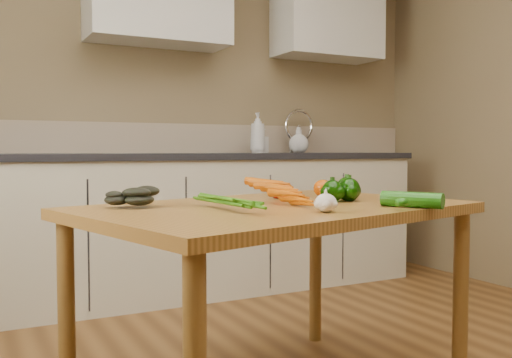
{
  "coord_description": "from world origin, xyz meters",
  "views": [
    {
      "loc": [
        -1.24,
        -1.23,
        0.93
      ],
      "look_at": [
        -0.19,
        0.79,
        0.81
      ],
      "focal_mm": 40.0,
      "sensor_mm": 36.0,
      "label": 1
    }
  ],
  "objects": [
    {
      "name": "room",
      "position": [
        0.0,
        0.17,
        1.25
      ],
      "size": [
        4.04,
        5.04,
        2.64
      ],
      "color": "brown",
      "rests_on": "ground"
    },
    {
      "name": "counter_run",
      "position": [
        0.21,
        2.19,
        0.46
      ],
      "size": [
        2.84,
        0.64,
        1.14
      ],
      "color": "beige",
      "rests_on": "ground"
    },
    {
      "name": "upper_cabinets",
      "position": [
        0.51,
        2.32,
        1.95
      ],
      "size": [
        2.15,
        0.35,
        0.7
      ],
      "color": "silver",
      "rests_on": "room"
    },
    {
      "name": "table",
      "position": [
        -0.24,
        0.54,
        0.65
      ],
      "size": [
        1.53,
        1.17,
        0.73
      ],
      "rotation": [
        0.0,
        0.0,
        0.24
      ],
      "color": "#A67030",
      "rests_on": "ground"
    },
    {
      "name": "soap_bottle_a",
      "position": [
        0.58,
        2.26,
        1.04
      ],
      "size": [
        0.13,
        0.13,
        0.28
      ],
      "primitive_type": "imported",
      "rotation": [
        0.0,
        0.0,
        2.93
      ],
      "color": "silver",
      "rests_on": "counter_run"
    },
    {
      "name": "soap_bottle_b",
      "position": [
        0.63,
        2.3,
        0.98
      ],
      "size": [
        0.09,
        0.09,
        0.17
      ],
      "primitive_type": "imported",
      "rotation": [
        0.0,
        0.0,
        1.79
      ],
      "color": "silver",
      "rests_on": "counter_run"
    },
    {
      "name": "soap_bottle_c",
      "position": [
        0.93,
        2.29,
        0.99
      ],
      "size": [
        0.2,
        0.2,
        0.18
      ],
      "primitive_type": "imported",
      "rotation": [
        0.0,
        0.0,
        2.54
      ],
      "color": "silver",
      "rests_on": "counter_run"
    },
    {
      "name": "carrot_bunch",
      "position": [
        -0.3,
        0.52,
        0.76
      ],
      "size": [
        0.29,
        0.25,
        0.07
      ],
      "primitive_type": null,
      "rotation": [
        0.0,
        0.0,
        0.24
      ],
      "color": "#C45604",
      "rests_on": "table"
    },
    {
      "name": "leafy_greens",
      "position": [
        -0.71,
        0.65,
        0.77
      ],
      "size": [
        0.19,
        0.17,
        0.1
      ],
      "primitive_type": null,
      "color": "black",
      "rests_on": "table"
    },
    {
      "name": "garlic_bulb",
      "position": [
        -0.22,
        0.25,
        0.76
      ],
      "size": [
        0.07,
        0.07,
        0.06
      ],
      "primitive_type": "ellipsoid",
      "color": "silver",
      "rests_on": "table"
    },
    {
      "name": "pepper_a",
      "position": [
        0.01,
        0.54,
        0.77
      ],
      "size": [
        0.08,
        0.08,
        0.08
      ],
      "primitive_type": "sphere",
      "color": "#0B3102",
      "rests_on": "table"
    },
    {
      "name": "pepper_b",
      "position": [
        0.14,
        0.63,
        0.77
      ],
      "size": [
        0.09,
        0.09,
        0.09
      ],
      "primitive_type": "sphere",
      "color": "#0B3102",
      "rests_on": "table"
    },
    {
      "name": "pepper_c",
      "position": [
        0.08,
        0.54,
        0.77
      ],
      "size": [
        0.09,
        0.09,
        0.09
      ],
      "primitive_type": "sphere",
      "color": "#0B3102",
      "rests_on": "table"
    },
    {
      "name": "tomato_a",
      "position": [
        -0.11,
        0.75,
        0.76
      ],
      "size": [
        0.07,
        0.07,
        0.07
      ],
      "primitive_type": "ellipsoid",
      "color": "#910602",
      "rests_on": "table"
    },
    {
      "name": "tomato_b",
      "position": [
        -0.04,
        0.81,
        0.76
      ],
      "size": [
        0.06,
        0.06,
        0.06
      ],
      "primitive_type": "ellipsoid",
      "color": "#C14904",
      "rests_on": "table"
    },
    {
      "name": "tomato_c",
      "position": [
        0.1,
        0.74,
        0.76
      ],
      "size": [
        0.08,
        0.08,
        0.07
      ],
      "primitive_type": "ellipsoid",
      "color": "#C14904",
      "rests_on": "table"
    },
    {
      "name": "zucchini_a",
      "position": [
        0.18,
        0.3,
        0.75
      ],
      "size": [
        0.12,
        0.19,
        0.05
      ],
      "primitive_type": "cylinder",
      "rotation": [
        1.57,
        0.0,
        0.42
      ],
      "color": "#124E08",
      "rests_on": "table"
    },
    {
      "name": "zucchini_b",
      "position": [
        0.12,
        0.24,
        0.75
      ],
      "size": [
        0.15,
        0.21,
        0.05
      ],
      "primitive_type": "cylinder",
      "rotation": [
        1.57,
        0.0,
        0.5
      ],
      "color": "#124E08",
      "rests_on": "table"
    }
  ]
}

